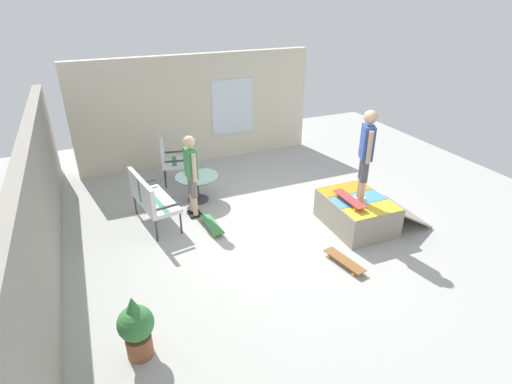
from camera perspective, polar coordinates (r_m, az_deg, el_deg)
ground_plane at (r=7.90m, az=3.53°, el=-4.80°), size 12.00×12.00×0.10m
back_wall_cinderblock at (r=6.76m, az=-28.20°, el=-3.29°), size 9.00×0.20×2.12m
house_facade at (r=10.48m, az=-8.20°, el=11.42°), size 0.23×6.00×2.69m
skate_ramp at (r=7.91m, az=14.14°, el=-2.72°), size 1.40×1.85×0.59m
patio_bench at (r=7.79m, az=-14.82°, el=-0.62°), size 1.33×0.75×1.02m
patio_chair_near_house at (r=9.47m, az=-12.18°, el=4.70°), size 0.72×0.66×1.02m
patio_table at (r=8.63m, az=-8.27°, el=1.26°), size 0.90×0.90×0.57m
person_watching at (r=7.82m, az=-9.11°, el=2.97°), size 0.48×0.26×1.67m
person_skater at (r=7.23m, az=15.25°, el=5.62°), size 0.44×0.34×1.71m
skateboard_by_bench at (r=7.72m, az=-6.23°, el=-4.59°), size 0.81×0.24×0.10m
skateboard_spare at (r=6.89m, az=12.33°, el=-9.42°), size 0.82×0.34×0.10m
skateboard_on_ramp at (r=7.51m, az=13.02°, el=-0.97°), size 0.80×0.20×0.10m
potted_plant at (r=5.30m, az=-16.52°, el=-17.73°), size 0.44×0.44×0.92m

